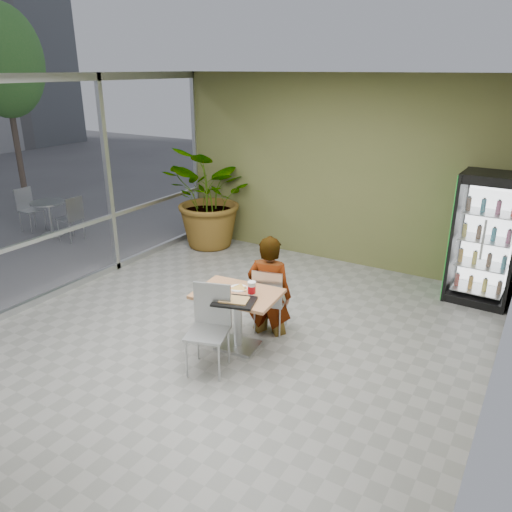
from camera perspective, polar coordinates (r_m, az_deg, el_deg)
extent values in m
plane|color=gray|center=(6.39, -3.95, -10.06)|extent=(7.00, 7.00, 0.00)
cube|color=#C27C53|center=(5.99, -2.14, -4.34)|extent=(1.06, 0.79, 0.04)
cylinder|color=#AFB2B4|center=(6.16, -2.09, -7.50)|extent=(0.10, 0.10, 0.71)
cube|color=#AFB2B4|center=(6.32, -2.05, -10.18)|extent=(0.53, 0.44, 0.04)
cube|color=#AFB2B4|center=(6.54, 1.72, -5.06)|extent=(0.47, 0.47, 0.03)
cube|color=#AFB2B4|center=(6.28, 1.26, -3.85)|extent=(0.39, 0.12, 0.47)
cylinder|color=#AFB2B4|center=(6.74, 3.49, -6.27)|extent=(0.02, 0.02, 0.42)
cylinder|color=#AFB2B4|center=(6.82, 0.73, -5.88)|extent=(0.02, 0.02, 0.42)
cylinder|color=#AFB2B4|center=(6.45, 2.72, -7.57)|extent=(0.02, 0.02, 0.42)
cylinder|color=#AFB2B4|center=(6.53, -0.15, -7.14)|extent=(0.02, 0.02, 0.42)
cube|color=#AFB2B4|center=(5.68, -5.58, -8.82)|extent=(0.55, 0.55, 0.03)
cube|color=#AFB2B4|center=(5.74, -5.00, -5.53)|extent=(0.43, 0.16, 0.53)
cylinder|color=#AFB2B4|center=(5.71, -7.95, -11.53)|extent=(0.03, 0.03, 0.47)
cylinder|color=#AFB2B4|center=(5.60, -4.25, -12.09)|extent=(0.03, 0.03, 0.47)
cylinder|color=#AFB2B4|center=(6.01, -6.65, -9.69)|extent=(0.03, 0.03, 0.47)
cylinder|color=#AFB2B4|center=(5.91, -3.14, -10.16)|extent=(0.03, 0.03, 0.47)
imported|color=black|center=(6.46, 1.51, -4.53)|extent=(0.67, 0.51, 1.62)
cylinder|color=white|center=(6.07, -2.01, -3.70)|extent=(0.22, 0.22, 0.01)
cylinder|color=white|center=(5.86, -0.50, -3.80)|extent=(0.09, 0.09, 0.16)
cylinder|color=#B70B12|center=(5.87, -0.50, -3.84)|extent=(0.10, 0.10, 0.09)
cylinder|color=white|center=(5.83, -0.50, -3.03)|extent=(0.10, 0.10, 0.01)
cube|color=white|center=(5.99, -5.22, -4.09)|extent=(0.17, 0.17, 0.02)
cube|color=black|center=(5.72, -2.51, -5.21)|extent=(0.55, 0.46, 0.03)
cube|color=black|center=(7.89, 24.77, 1.74)|extent=(0.88, 0.70, 1.91)
cube|color=green|center=(7.94, 21.68, 2.31)|extent=(0.03, 0.66, 1.87)
cube|color=silver|center=(7.57, 24.47, 1.21)|extent=(0.69, 0.04, 1.53)
imported|color=#32702D|center=(9.48, -4.99, 6.69)|extent=(2.18, 2.04, 1.95)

